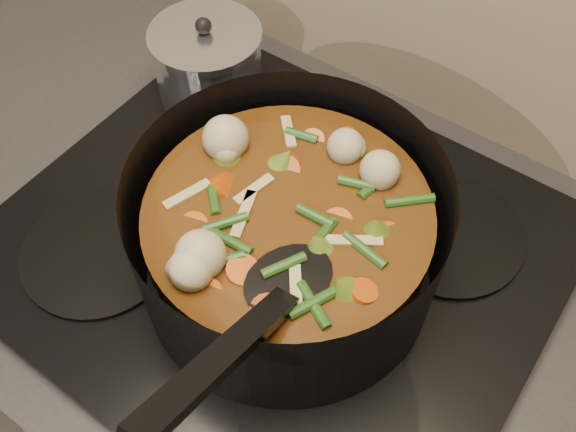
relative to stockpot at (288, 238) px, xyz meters
The scene contains 4 objects.
counter 0.55m from the stockpot, 145.15° to the left, with size 2.64×0.64×0.91m.
stovetop 0.09m from the stockpot, 145.15° to the left, with size 0.62×0.54×0.03m.
stockpot is the anchor object (origin of this frame).
saucepan 0.32m from the stockpot, 145.28° to the left, with size 0.15×0.15×0.12m.
Camera 1 is at (0.25, 1.60, 1.56)m, focal length 40.00 mm.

